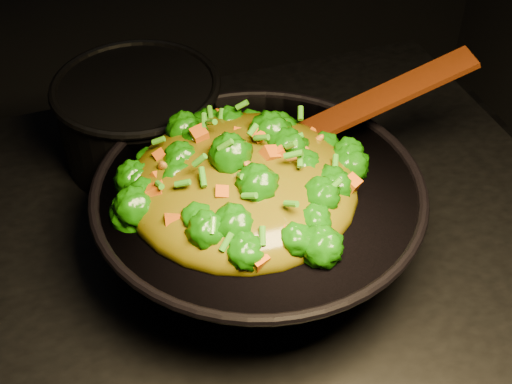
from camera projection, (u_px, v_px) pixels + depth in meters
name	position (u px, v px, depth m)	size (l,w,h in m)	color
wok	(258.00, 221.00, 0.96)	(0.42, 0.42, 0.12)	black
stir_fry	(242.00, 159.00, 0.89)	(0.30, 0.30, 0.10)	#155F06
spatula	(369.00, 104.00, 0.97)	(0.30, 0.05, 0.01)	#391804
back_pot	(140.00, 120.00, 1.11)	(0.25, 0.25, 0.14)	black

